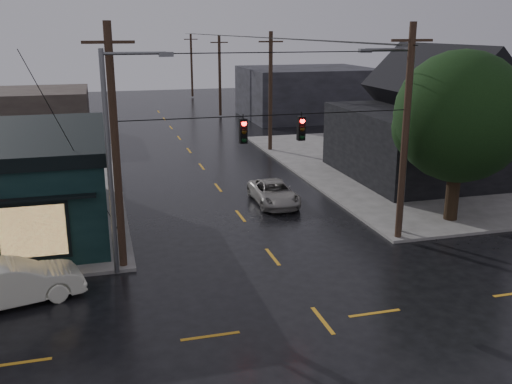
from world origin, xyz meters
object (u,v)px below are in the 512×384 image
object	(u,v)px
utility_pole_ne	(398,239)
suv_silver	(274,193)
sedan_cream	(12,283)
corner_tree	(460,117)
utility_pole_nw	(124,268)

from	to	relation	value
utility_pole_ne	suv_silver	xyz separation A→B (m)	(-4.09, 7.19, 0.66)
sedan_cream	corner_tree	bearing A→B (deg)	-94.50
corner_tree	suv_silver	xyz separation A→B (m)	(-8.07, 5.53, -4.90)
utility_pole_ne	sedan_cream	bearing A→B (deg)	-172.54
utility_pole_nw	sedan_cream	distance (m)	4.72
utility_pole_nw	sedan_cream	bearing A→B (deg)	-151.24
utility_pole_ne	suv_silver	size ratio (longest dim) A/B	2.13
utility_pole_nw	utility_pole_ne	xyz separation A→B (m)	(13.00, 0.00, 0.00)
utility_pole_ne	suv_silver	bearing A→B (deg)	119.63
utility_pole_nw	sedan_cream	xyz separation A→B (m)	(-4.07, -2.24, 0.82)
utility_pole_ne	utility_pole_nw	bearing A→B (deg)	180.00
utility_pole_nw	utility_pole_ne	world-z (taller)	same
utility_pole_ne	sedan_cream	size ratio (longest dim) A/B	2.03
utility_pole_ne	suv_silver	distance (m)	8.30
corner_tree	suv_silver	distance (m)	10.95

